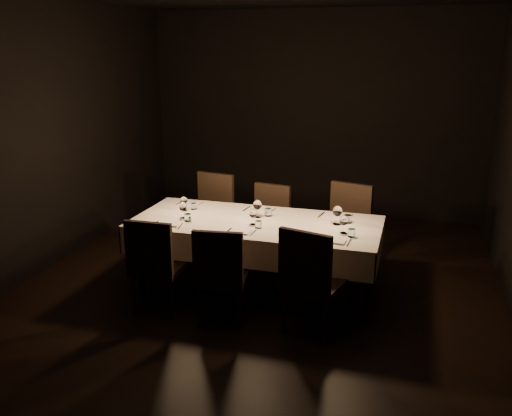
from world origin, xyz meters
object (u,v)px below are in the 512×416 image
(chair_near_right, at_px, (310,277))
(chair_far_center, at_px, (268,221))
(chair_far_right, at_px, (346,226))
(chair_near_left, at_px, (155,262))
(chair_far_left, at_px, (211,212))
(chair_near_center, at_px, (221,271))
(dining_table, at_px, (256,228))

(chair_near_right, distance_m, chair_far_center, 1.73)
(chair_near_right, xyz_separation_m, chair_far_right, (0.11, 1.50, 0.00))
(chair_near_left, height_order, chair_far_left, chair_far_left)
(chair_near_center, xyz_separation_m, chair_far_center, (0.02, 1.57, -0.00))
(chair_near_right, distance_m, chair_far_right, 1.50)
(chair_far_center, relative_size, chair_far_right, 0.92)
(chair_far_left, relative_size, chair_far_right, 1.00)
(chair_far_right, bearing_deg, chair_far_left, -166.81)
(chair_near_left, bearing_deg, chair_near_right, 178.14)
(chair_far_center, bearing_deg, chair_near_center, -81.04)
(chair_near_center, xyz_separation_m, chair_far_right, (0.92, 1.53, 0.04))
(chair_far_center, bearing_deg, chair_near_right, -52.90)
(dining_table, relative_size, chair_near_center, 2.69)
(chair_near_left, bearing_deg, chair_far_left, -90.82)
(chair_near_left, distance_m, chair_far_right, 2.20)
(dining_table, relative_size, chair_far_right, 2.49)
(chair_near_center, bearing_deg, chair_near_right, 174.38)
(chair_far_left, xyz_separation_m, chair_far_right, (1.63, -0.05, 0.00))
(chair_near_left, relative_size, chair_near_right, 0.95)
(chair_far_left, bearing_deg, chair_far_center, 9.05)
(chair_near_center, bearing_deg, chair_near_left, -9.94)
(dining_table, xyz_separation_m, chair_far_right, (0.83, 0.74, -0.13))
(dining_table, height_order, chair_far_right, chair_far_right)
(chair_near_right, bearing_deg, chair_far_center, -47.62)
(chair_near_center, distance_m, chair_far_center, 1.57)
(chair_far_left, height_order, chair_far_center, chair_far_left)
(dining_table, bearing_deg, chair_near_right, -46.48)
(dining_table, distance_m, chair_far_left, 1.14)
(chair_near_left, distance_m, chair_far_center, 1.69)
(chair_near_right, height_order, chair_far_right, chair_far_right)
(chair_far_center, xyz_separation_m, chair_far_right, (0.91, -0.04, 0.04))
(dining_table, bearing_deg, chair_far_center, 95.96)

